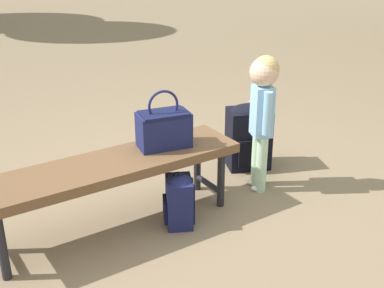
% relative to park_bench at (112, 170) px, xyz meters
% --- Properties ---
extents(ground_plane, '(40.00, 40.00, 0.00)m').
position_rel_park_bench_xyz_m(ground_plane, '(0.46, -0.02, -0.39)').
color(ground_plane, '#7F6B51').
rests_on(ground_plane, ground).
extents(park_bench, '(1.62, 0.48, 0.45)m').
position_rel_park_bench_xyz_m(park_bench, '(0.00, 0.00, 0.00)').
color(park_bench, brown).
rests_on(park_bench, ground).
extents(handbag, '(0.35, 0.25, 0.37)m').
position_rel_park_bench_xyz_m(handbag, '(0.37, 0.01, 0.18)').
color(handbag, '#191E4C').
rests_on(handbag, park_bench).
extents(child_standing, '(0.19, 0.24, 0.96)m').
position_rel_park_bench_xyz_m(child_standing, '(1.07, -0.14, 0.25)').
color(child_standing, '#B2D8B2').
rests_on(child_standing, ground).
extents(backpack_large, '(0.39, 0.35, 0.53)m').
position_rel_park_bench_xyz_m(backpack_large, '(1.25, 0.18, -0.13)').
color(backpack_large, black).
rests_on(backpack_large, ground).
extents(backpack_small, '(0.24, 0.26, 0.36)m').
position_rel_park_bench_xyz_m(backpack_small, '(0.34, -0.20, -0.22)').
color(backpack_small, '#191E4C').
rests_on(backpack_small, ground).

